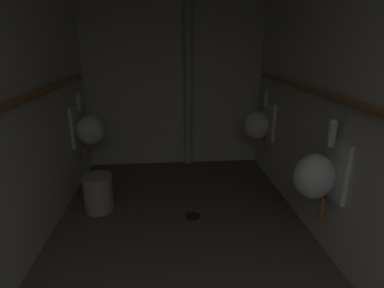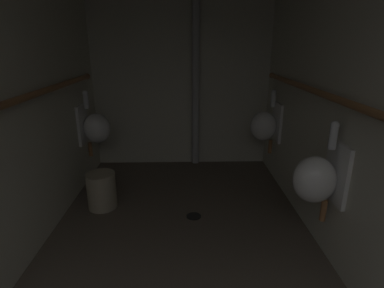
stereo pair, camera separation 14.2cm
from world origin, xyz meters
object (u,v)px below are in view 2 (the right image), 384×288
at_px(urinal_right_mid, 317,178).
at_px(standpipe_back_wall, 196,75).
at_px(floor_drain, 194,216).
at_px(urinal_right_far, 265,125).
at_px(urinal_left_mid, 95,127).
at_px(waste_bin, 102,190).

height_order(urinal_right_mid, standpipe_back_wall, standpipe_back_wall).
bearing_deg(floor_drain, urinal_right_far, 45.67).
bearing_deg(urinal_right_mid, urinal_right_far, 90.00).
xyz_separation_m(urinal_left_mid, floor_drain, (1.09, -0.83, -0.65)).
distance_m(urinal_right_mid, waste_bin, 1.98).
distance_m(urinal_right_mid, floor_drain, 1.22).
xyz_separation_m(urinal_left_mid, urinal_right_far, (1.95, 0.05, 0.00)).
height_order(urinal_right_mid, urinal_right_far, same).
height_order(urinal_left_mid, urinal_right_far, same).
relative_size(urinal_left_mid, standpipe_back_wall, 0.33).
relative_size(standpipe_back_wall, floor_drain, 16.50).
bearing_deg(urinal_right_mid, standpipe_back_wall, 112.65).
xyz_separation_m(urinal_right_mid, floor_drain, (-0.86, 0.58, -0.65)).
xyz_separation_m(urinal_right_mid, waste_bin, (-1.76, 0.79, -0.48)).
bearing_deg(waste_bin, floor_drain, -12.70).
relative_size(urinal_left_mid, urinal_right_mid, 1.00).
bearing_deg(standpipe_back_wall, urinal_right_far, -29.23).
xyz_separation_m(standpipe_back_wall, floor_drain, (-0.06, -1.32, -1.18)).
bearing_deg(floor_drain, urinal_right_mid, -34.27).
bearing_deg(urinal_left_mid, waste_bin, -72.99).
bearing_deg(urinal_right_mid, waste_bin, 155.90).
bearing_deg(urinal_left_mid, urinal_right_far, 1.47).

